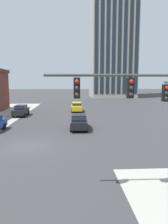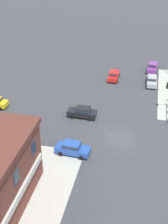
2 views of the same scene
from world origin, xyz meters
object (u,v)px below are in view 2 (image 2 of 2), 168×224
object	(u,v)px
car_main_northbound_near	(82,112)
car_cross_westbound	(152,80)
car_cross_eastbound	(72,148)
car_main_southbound_near	(152,67)
car_parked_curb	(114,75)

from	to	relation	value
car_main_northbound_near	car_cross_westbound	xyz separation A→B (m)	(13.86, -9.94, 0.00)
car_cross_eastbound	car_cross_westbound	world-z (taller)	same
car_main_southbound_near	car_cross_westbound	distance (m)	6.67
car_parked_curb	car_main_northbound_near	bearing A→B (deg)	169.28
car_main_northbound_near	car_parked_curb	xyz separation A→B (m)	(14.81, -2.80, 0.00)
car_main_southbound_near	car_cross_westbound	world-z (taller)	same
car_main_southbound_near	car_cross_eastbound	world-z (taller)	same
car_main_southbound_near	car_parked_curb	xyz separation A→B (m)	(-5.72, 7.05, 0.00)
car_main_northbound_near	car_main_southbound_near	bearing A→B (deg)	-25.65
car_cross_eastbound	car_parked_curb	size ratio (longest dim) A/B	1.03
car_parked_curb	car_cross_eastbound	bearing A→B (deg)	175.07
car_main_southbound_near	car_cross_eastbound	distance (m)	31.09
car_cross_westbound	car_main_southbound_near	bearing A→B (deg)	0.74
car_cross_eastbound	car_cross_westbound	bearing A→B (deg)	-21.77
car_main_northbound_near	car_cross_eastbound	distance (m)	9.22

